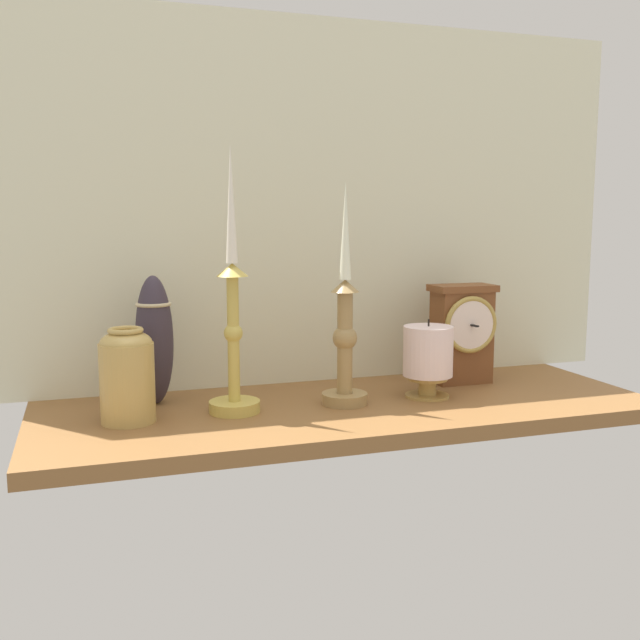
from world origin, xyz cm
name	(u,v)px	position (x,y,z in cm)	size (l,w,h in cm)	color
ground_plane	(349,410)	(0.00, 0.00, -1.20)	(100.00, 36.00, 2.40)	brown
back_wall	(314,204)	(0.00, 18.50, 32.50)	(120.00, 2.00, 65.00)	beige
mantel_clock	(462,332)	(24.95, 7.71, 9.37)	(11.46, 8.67, 18.04)	brown
candlestick_tall_left	(233,328)	(-18.82, 0.55, 13.27)	(7.97, 7.97, 41.10)	gold
candlestick_tall_center	(345,334)	(-0.74, 0.10, 11.59)	(7.46, 7.46, 35.80)	#9F7E4B
brass_vase_jar	(127,373)	(-34.87, -0.09, 7.42)	(8.01, 8.01, 14.19)	tan
pillar_candle_front	(427,356)	(14.18, 0.30, 6.95)	(8.39, 8.39, 13.30)	#B28C45
tall_ceramic_vase	(155,339)	(-29.90, 9.79, 10.64)	(6.02, 6.02, 20.98)	#362D38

